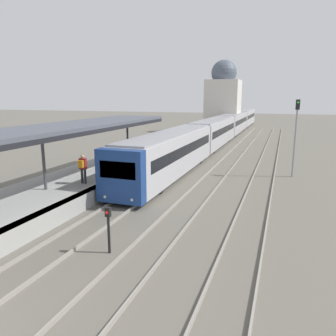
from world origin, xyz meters
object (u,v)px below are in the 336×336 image
train_near (225,126)px  signal_mast_far (296,130)px  signal_post_near (108,225)px  person_on_platform (83,167)px

train_near → signal_mast_far: 22.66m
signal_post_near → person_on_platform: bearing=130.8°
signal_post_near → signal_mast_far: 16.64m
train_near → signal_post_near: bearing=-86.8°
signal_post_near → signal_mast_far: (6.61, 15.09, 2.34)m
person_on_platform → signal_mast_far: 14.95m
train_near → person_on_platform: bearing=-95.1°
person_on_platform → train_near: 30.60m
person_on_platform → signal_mast_far: bearing=40.2°
train_near → signal_mast_far: bearing=-67.6°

